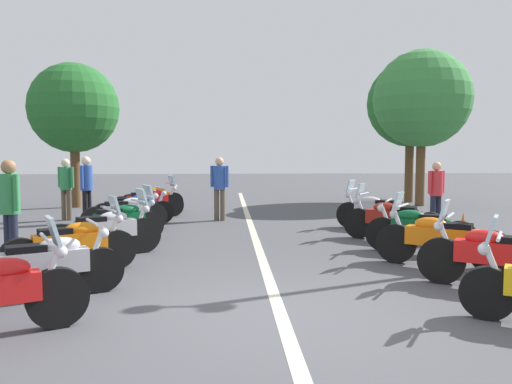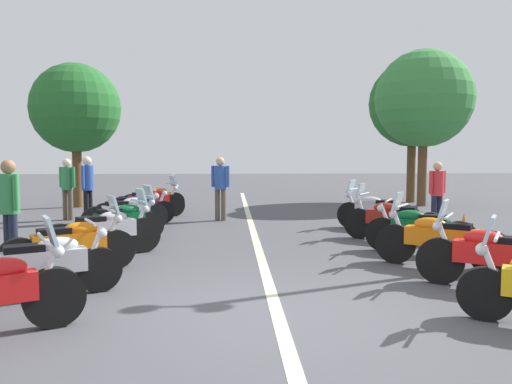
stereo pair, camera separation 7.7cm
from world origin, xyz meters
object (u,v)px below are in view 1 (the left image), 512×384
(motorcycle_left_row_4, at_px, (121,221))
(motorcycle_left_row_5, at_px, (126,213))
(motorcycle_right_row_5, at_px, (376,211))
(roadside_tree_1, at_px, (74,108))
(motorcycle_right_row_3, at_px, (419,229))
(roadside_tree_0, at_px, (411,104))
(bystander_1, at_px, (436,190))
(motorcycle_right_row_1, at_px, (496,256))
(bystander_0, at_px, (10,204))
(roadside_tree_2, at_px, (422,99))
(bystander_3, at_px, (220,183))
(motorcycle_left_row_2, at_px, (72,245))
(motorcycle_right_row_4, at_px, (392,219))
(bystander_4, at_px, (66,184))
(motorcycle_left_row_1, at_px, (47,265))
(motorcycle_left_row_6, at_px, (135,208))
(motorcycle_left_row_7, at_px, (149,202))
(motorcycle_left_row_8, at_px, (153,198))
(motorcycle_right_row_2, at_px, (440,239))
(traffic_cone_0, at_px, (463,228))
(motorcycle_left_row_3, at_px, (105,231))

(motorcycle_left_row_4, xyz_separation_m, motorcycle_left_row_5, (1.40, 0.16, 0.00))
(motorcycle_right_row_5, distance_m, roadside_tree_1, 10.97)
(motorcycle_right_row_3, relative_size, roadside_tree_0, 0.35)
(roadside_tree_1, bearing_deg, roadside_tree_0, -84.76)
(bystander_1, bearing_deg, motorcycle_right_row_1, -38.91)
(bystander_1, xyz_separation_m, roadside_tree_1, (5.57, 10.44, 2.43))
(bystander_0, relative_size, roadside_tree_2, 0.32)
(roadside_tree_1, bearing_deg, bystander_1, -118.07)
(bystander_3, distance_m, roadside_tree_2, 8.38)
(motorcycle_left_row_2, relative_size, motorcycle_right_row_4, 0.98)
(bystander_1, height_order, roadside_tree_0, roadside_tree_0)
(motorcycle_left_row_4, bearing_deg, bystander_4, 87.64)
(motorcycle_left_row_1, height_order, motorcycle_left_row_6, motorcycle_left_row_1)
(motorcycle_left_row_1, distance_m, motorcycle_right_row_5, 8.18)
(bystander_0, bearing_deg, motorcycle_left_row_2, -77.89)
(motorcycle_left_row_7, xyz_separation_m, motorcycle_left_row_8, (1.34, 0.07, -0.02))
(motorcycle_right_row_2, relative_size, roadside_tree_1, 0.38)
(motorcycle_left_row_5, relative_size, bystander_1, 1.12)
(motorcycle_right_row_2, height_order, bystander_3, bystander_3)
(motorcycle_left_row_8, bearing_deg, motorcycle_right_row_4, -69.10)
(motorcycle_right_row_3, bearing_deg, motorcycle_right_row_2, 111.36)
(motorcycle_left_row_2, bearing_deg, motorcycle_right_row_4, -5.27)
(motorcycle_left_row_4, height_order, roadside_tree_1, roadside_tree_1)
(motorcycle_right_row_5, xyz_separation_m, traffic_cone_0, (-1.68, -1.39, -0.18))
(motorcycle_left_row_3, distance_m, motorcycle_left_row_8, 6.92)
(traffic_cone_0, bearing_deg, roadside_tree_2, -14.25)
(traffic_cone_0, distance_m, roadside_tree_1, 13.04)
(motorcycle_left_row_5, distance_m, bystander_1, 7.62)
(bystander_1, bearing_deg, motorcycle_left_row_8, -140.90)
(motorcycle_left_row_2, bearing_deg, motorcycle_left_row_4, 57.07)
(motorcycle_right_row_4, height_order, bystander_4, bystander_4)
(bystander_3, relative_size, roadside_tree_0, 0.33)
(motorcycle_left_row_2, relative_size, bystander_1, 1.13)
(motorcycle_left_row_2, relative_size, motorcycle_left_row_7, 0.94)
(motorcycle_left_row_8, distance_m, roadside_tree_2, 9.90)
(motorcycle_left_row_5, distance_m, motorcycle_right_row_5, 6.05)
(motorcycle_left_row_5, bearing_deg, motorcycle_left_row_6, 58.78)
(motorcycle_left_row_5, bearing_deg, motorcycle_left_row_2, -122.69)
(motorcycle_left_row_6, height_order, roadside_tree_1, roadside_tree_1)
(motorcycle_right_row_4, bearing_deg, motorcycle_right_row_2, 121.90)
(motorcycle_right_row_3, height_order, bystander_3, bystander_3)
(motorcycle_left_row_2, height_order, motorcycle_left_row_7, motorcycle_left_row_7)
(bystander_3, bearing_deg, motorcycle_left_row_6, -54.17)
(motorcycle_left_row_7, height_order, bystander_0, bystander_0)
(motorcycle_left_row_1, height_order, motorcycle_right_row_5, motorcycle_right_row_5)
(motorcycle_left_row_8, relative_size, bystander_0, 1.07)
(bystander_3, xyz_separation_m, roadside_tree_0, (4.89, -7.16, 2.68))
(motorcycle_right_row_5, bearing_deg, motorcycle_left_row_7, 11.37)
(motorcycle_left_row_7, height_order, roadside_tree_0, roadside_tree_0)
(motorcycle_left_row_4, height_order, motorcycle_left_row_8, motorcycle_left_row_4)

